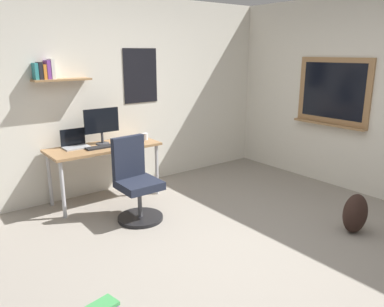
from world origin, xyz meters
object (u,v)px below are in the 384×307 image
object	(u,v)px
laptop	(75,143)
computer_mouse	(121,143)
coffee_mug	(145,137)
keyboard	(101,147)
office_chair	(136,185)
monitor_primary	(102,124)
backpack	(355,213)
desk	(104,152)

from	to	relation	value
laptop	computer_mouse	distance (m)	0.57
coffee_mug	keyboard	bearing A→B (deg)	-175.69
office_chair	keyboard	size ratio (longest dim) A/B	2.57
monitor_primary	computer_mouse	world-z (taller)	monitor_primary
backpack	laptop	bearing A→B (deg)	127.57
monitor_primary	keyboard	bearing A→B (deg)	-121.71
keyboard	computer_mouse	xyz separation A→B (m)	(0.28, 0.00, 0.01)
laptop	coffee_mug	xyz separation A→B (m)	(0.91, -0.17, -0.01)
coffee_mug	backpack	size ratio (longest dim) A/B	0.21
monitor_primary	keyboard	world-z (taller)	monitor_primary
monitor_primary	coffee_mug	bearing A→B (deg)	-11.96
office_chair	computer_mouse	size ratio (longest dim) A/B	9.13
keyboard	backpack	xyz separation A→B (m)	(1.77, -2.40, -0.52)
desk	backpack	xyz separation A→B (m)	(1.70, -2.47, -0.43)
laptop	office_chair	bearing A→B (deg)	-68.66
computer_mouse	coffee_mug	size ratio (longest dim) A/B	1.13
monitor_primary	computer_mouse	bearing A→B (deg)	-43.79
monitor_primary	keyboard	xyz separation A→B (m)	(-0.10, -0.17, -0.26)
desk	office_chair	xyz separation A→B (m)	(0.04, -0.75, -0.24)
monitor_primary	coffee_mug	xyz separation A→B (m)	(0.56, -0.12, -0.22)
keyboard	backpack	size ratio (longest dim) A/B	0.86
office_chair	monitor_primary	xyz separation A→B (m)	(-0.00, 0.84, 0.58)
desk	coffee_mug	world-z (taller)	coffee_mug
office_chair	backpack	bearing A→B (deg)	-46.05
laptop	coffee_mug	distance (m)	0.92
keyboard	coffee_mug	bearing A→B (deg)	4.31
laptop	monitor_primary	world-z (taller)	monitor_primary
laptop	monitor_primary	xyz separation A→B (m)	(0.35, -0.05, 0.22)
laptop	computer_mouse	size ratio (longest dim) A/B	2.98
desk	laptop	xyz separation A→B (m)	(-0.31, 0.14, 0.13)
office_chair	coffee_mug	bearing A→B (deg)	52.26
coffee_mug	backpack	xyz separation A→B (m)	(1.11, -2.45, -0.55)
keyboard	coffee_mug	distance (m)	0.67
monitor_primary	backpack	world-z (taller)	monitor_primary
laptop	keyboard	xyz separation A→B (m)	(0.24, -0.22, -0.04)
laptop	keyboard	bearing A→B (deg)	-41.74
computer_mouse	coffee_mug	xyz separation A→B (m)	(0.38, 0.05, 0.03)
office_chair	desk	bearing A→B (deg)	92.69
office_chair	monitor_primary	size ratio (longest dim) A/B	2.05
monitor_primary	computer_mouse	distance (m)	0.35
coffee_mug	desk	bearing A→B (deg)	177.70
keyboard	monitor_primary	bearing A→B (deg)	58.29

